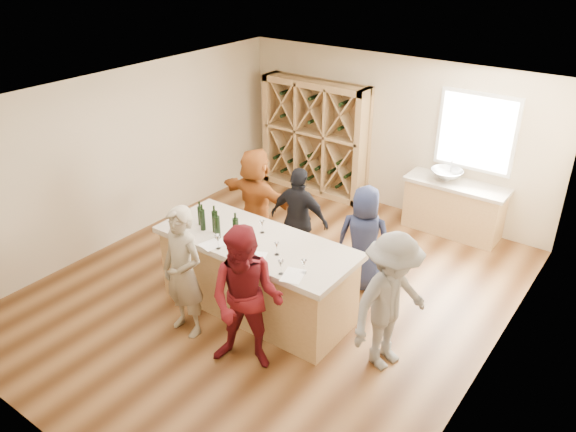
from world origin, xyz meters
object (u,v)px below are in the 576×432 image
Objects in this scene: person_near_right at (246,300)px; wine_bottle_a at (200,216)px; wine_bottle_c at (215,222)px; person_server at (391,302)px; wine_bottle_b at (203,220)px; person_far_left at (256,200)px; tasting_counter_base at (257,277)px; person_far_right at (364,239)px; wine_bottle_d at (217,227)px; wine_bottle_e at (236,230)px; wine_rack at (315,137)px; person_far_mid at (299,220)px; person_near_left at (183,272)px; sink at (447,175)px.

wine_bottle_a is at bearing 128.92° from person_near_right.
wine_bottle_c is 0.17× the size of person_server.
wine_bottle_b is at bearing 129.46° from person_near_right.
person_server is at bearing 158.69° from person_far_left.
tasting_counter_base is 1.73m from person_far_left.
person_server is 1.11× the size of person_far_right.
wine_bottle_c is at bearing 26.12° from person_far_right.
wine_bottle_c is 0.18× the size of person_far_left.
wine_bottle_b is at bearing -33.88° from wine_bottle_a.
person_server is (1.33, 0.98, -0.04)m from person_near_right.
wine_bottle_e is (0.24, 0.09, 0.00)m from wine_bottle_d.
person_far_mid is at bearing -60.75° from wine_rack.
wine_bottle_e is at bearing 74.65° from person_near_left.
person_near_left is 2.56m from person_server.
sink is 1.71× the size of wine_bottle_e.
person_far_mid is at bearing 175.28° from person_far_left.
wine_bottle_e is at bearing 34.83° from person_far_right.
person_far_mid is (-2.09, 1.16, -0.06)m from person_server.
person_far_left reaches higher than wine_bottle_a.
tasting_counter_base is 9.77× the size of wine_bottle_a.
person_far_right is (1.05, 0.09, -0.03)m from person_far_mid.
wine_bottle_c reaches higher than tasting_counter_base.
person_near_left is (-1.55, -4.59, -0.13)m from sink.
wine_rack is at bearing 106.52° from person_near_left.
person_near_left is 1.11× the size of person_far_right.
person_far_mid is at bearing 79.24° from wine_bottle_d.
wine_rack is at bearing -76.57° from person_far_left.
person_near_left reaches higher than wine_bottle_a.
person_far_right reaches higher than tasting_counter_base.
person_near_left is at bearing -79.75° from wine_bottle_c.
wine_bottle_b reaches higher than sink.
person_near_left is at bearing -90.03° from wine_bottle_d.
person_far_left is at bearing 104.41° from person_near_right.
wine_rack is 4.16m from wine_bottle_e.
wine_bottle_e is 0.86m from person_near_left.
wine_rack is at bearing 178.51° from sink.
wine_bottle_d reaches higher than wine_bottle_b.
sink is at bearing 66.19° from wine_bottle_c.
sink is (2.70, -0.07, -0.09)m from wine_rack.
person_near_right is (1.04, -0.68, -0.32)m from wine_bottle_d.
wine_bottle_e is 0.19× the size of person_far_mid.
person_far_mid is at bearing -117.32° from sink.
wine_bottle_a is at bearing 20.01° from person_far_right.
person_near_right is 1.16× the size of person_far_right.
wine_rack is 4.12m from tasting_counter_base.
person_near_right is 1.08× the size of person_far_left.
wine_bottle_a is 0.15× the size of person_near_left.
wine_bottle_d is 0.26m from wine_bottle_e.
wine_bottle_a is (0.70, -3.87, 0.11)m from wine_rack.
wine_bottle_e is 1.44m from person_far_mid.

